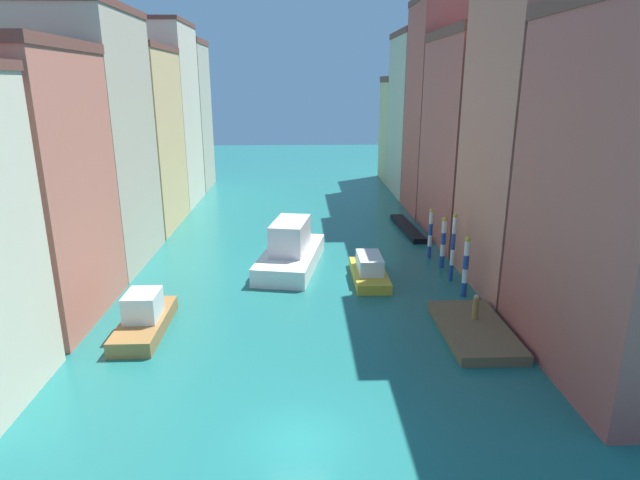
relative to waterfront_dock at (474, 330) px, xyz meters
The scene contains 21 objects.
ground_plane 18.54m from the waterfront_dock, 121.24° to the left, with size 154.00×154.00×0.00m, color #1E6B66.
building_left_1 26.35m from the waterfront_dock, behind, with size 7.61×9.73×15.51m.
building_left_2 29.78m from the waterfront_dock, 151.81° to the left, with size 7.61×10.46×18.44m.
building_left_3 35.75m from the waterfront_dock, 135.93° to the left, with size 7.61×10.63×16.57m.
building_left_4 43.65m from the waterfront_dock, 125.99° to the left, with size 7.61×9.85×19.61m.
building_left_5 51.19m from the waterfront_dock, 119.77° to the left, with size 7.61×8.20×18.45m.
building_right_1 13.63m from the waterfront_dock, 51.98° to the left, with size 7.61×10.03×20.22m.
building_right_2 21.44m from the waterfront_dock, 72.86° to the left, with size 7.61×12.15×17.51m.
building_right_3 31.56m from the waterfront_dock, 78.77° to the left, with size 7.61×8.45×21.36m.
building_right_4 40.62m from the waterfront_dock, 81.56° to the left, with size 7.61×11.16×19.14m.
building_right_5 49.07m from the waterfront_dock, 83.14° to the left, with size 7.61×7.23×14.15m.
waterfront_dock is the anchor object (origin of this frame).
person_on_dock 1.37m from the waterfront_dock, 72.87° to the left, with size 0.36×0.36×1.43m.
mooring_pole_0 5.88m from the waterfront_dock, 79.10° to the left, with size 0.38×0.38×4.02m.
mooring_pole_1 8.65m from the waterfront_dock, 83.18° to the left, with size 0.30×0.30×4.81m.
mooring_pole_2 11.28m from the waterfront_dock, 84.40° to the left, with size 0.38×0.38×3.91m.
mooring_pole_3 13.57m from the waterfront_dock, 87.05° to the left, with size 0.33×0.33×3.96m.
vaporetto_white 15.50m from the waterfront_dock, 131.51° to the left, with size 5.42×9.86×3.57m.
gondola_black 21.32m from the waterfront_dock, 88.63° to the left, with size 1.71×8.94×0.49m.
motorboat_0 18.23m from the waterfront_dock, behind, with size 2.26×6.23×2.31m.
motorboat_1 9.90m from the waterfront_dock, 118.31° to the left, with size 2.28×6.02×1.78m.
Camera 1 is at (0.12, -17.33, 13.29)m, focal length 29.63 mm.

